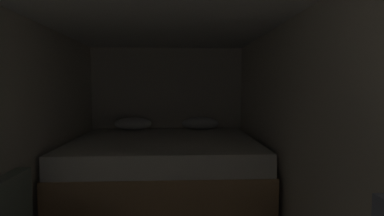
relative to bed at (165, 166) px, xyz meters
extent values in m
cube|color=beige|center=(0.00, 1.09, 0.65)|extent=(2.56, 0.05, 2.07)
cube|color=beige|center=(1.25, -1.52, 0.65)|extent=(0.05, 5.18, 2.07)
cube|color=white|center=(0.00, -1.52, 1.71)|extent=(2.56, 5.18, 0.05)
cube|color=tan|center=(0.00, -0.02, -0.13)|extent=(2.34, 2.07, 0.52)
cube|color=white|center=(0.00, -0.02, 0.25)|extent=(2.30, 2.03, 0.24)
ellipsoid|color=white|center=(-0.53, 0.80, 0.47)|extent=(0.58, 0.33, 0.20)
ellipsoid|color=white|center=(0.53, 0.80, 0.47)|extent=(0.58, 0.33, 0.20)
camera|label=1|loc=(0.17, -3.94, 1.03)|focal=28.39mm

